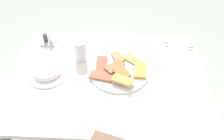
% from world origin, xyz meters
% --- Properties ---
extents(dining_table, '(1.05, 0.78, 0.75)m').
position_xyz_m(dining_table, '(0.00, 0.00, 0.66)').
color(dining_table, silver).
rests_on(dining_table, ground_plane).
extents(pide_platter, '(0.32, 0.32, 0.04)m').
position_xyz_m(pide_platter, '(-0.06, -0.03, 0.77)').
color(pide_platter, white).
rests_on(pide_platter, dining_table).
extents(salad_plate_greens, '(0.21, 0.21, 0.06)m').
position_xyz_m(salad_plate_greens, '(0.32, 0.01, 0.77)').
color(salad_plate_greens, white).
rests_on(salad_plate_greens, dining_table).
extents(soda_can, '(0.09, 0.09, 0.12)m').
position_xyz_m(soda_can, '(0.16, -0.13, 0.81)').
color(soda_can, silver).
rests_on(soda_can, dining_table).
extents(paper_napkin, '(0.13, 0.13, 0.00)m').
position_xyz_m(paper_napkin, '(-0.42, -0.28, 0.76)').
color(paper_napkin, white).
rests_on(paper_napkin, dining_table).
extents(fork, '(0.18, 0.07, 0.00)m').
position_xyz_m(fork, '(-0.42, -0.30, 0.76)').
color(fork, silver).
rests_on(fork, paper_napkin).
extents(spoon, '(0.17, 0.05, 0.00)m').
position_xyz_m(spoon, '(-0.42, -0.26, 0.76)').
color(spoon, silver).
rests_on(spoon, paper_napkin).
extents(condiment_caddy, '(0.09, 0.09, 0.08)m').
position_xyz_m(condiment_caddy, '(0.38, -0.28, 0.78)').
color(condiment_caddy, '#B2B2B7').
rests_on(condiment_caddy, dining_table).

